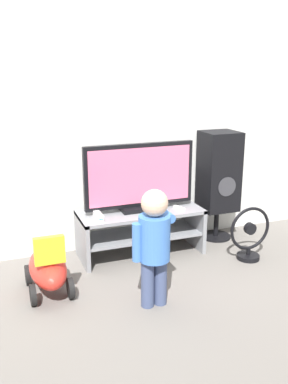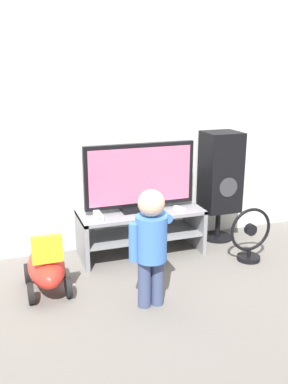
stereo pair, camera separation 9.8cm
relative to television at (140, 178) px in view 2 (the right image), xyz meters
name	(u,v)px [view 2 (the right image)]	position (x,y,z in m)	size (l,w,h in m)	color
ground_plane	(149,263)	(0.00, -0.25, -0.72)	(16.00, 16.00, 0.00)	slate
wall_back	(130,110)	(0.00, 0.29, 0.58)	(10.00, 0.06, 2.60)	silver
tv_stand	(141,225)	(0.00, -0.02, -0.44)	(1.13, 0.46, 0.42)	gray
television	(140,178)	(0.00, 0.00, 0.00)	(1.02, 0.20, 0.61)	black
game_console	(98,215)	(-0.42, -0.10, -0.28)	(0.05, 0.19, 0.05)	white
remote_primary	(180,208)	(0.35, -0.11, -0.29)	(0.08, 0.13, 0.03)	white
remote_secondary	(159,211)	(0.14, -0.14, -0.29)	(0.10, 0.13, 0.03)	white
child	(151,239)	(-0.22, -0.90, -0.21)	(0.33, 0.49, 0.88)	#3F4C72
speaker_tower	(220,174)	(0.86, 0.08, -0.05)	(0.34, 0.33, 1.09)	black
floor_fan	(250,237)	(0.87, -0.48, -0.50)	(0.40, 0.21, 0.49)	black
ride_on_toy	(46,267)	(-0.91, -0.44, -0.53)	(0.32, 0.61, 0.52)	red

